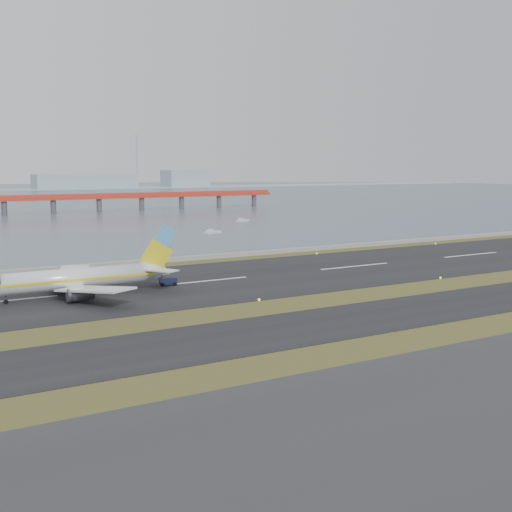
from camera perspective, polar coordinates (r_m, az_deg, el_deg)
name	(u,v)px	position (r m, az deg, el deg)	size (l,w,h in m)	color
ground	(282,309)	(108.16, 2.30, -4.73)	(1000.00, 1000.00, 0.00)	#394619
taxiway_strip	(324,324)	(98.53, 6.09, -5.99)	(1000.00, 18.00, 0.10)	black
runway_strip	(204,281)	(133.88, -4.64, -2.27)	(1000.00, 45.00, 0.10)	black
seawall	(151,261)	(161.03, -9.29, -0.46)	(1000.00, 2.50, 1.00)	gray
red_pier	(53,199)	(347.83, -17.60, 4.85)	(260.00, 5.00, 10.20)	red
airliner	(77,279)	(121.62, -15.60, -1.94)	(38.52, 32.89, 12.80)	white
pushback_tug	(167,280)	(130.16, -7.87, -2.14)	(3.94, 2.88, 2.27)	#121834
workboat_near	(212,232)	(229.89, -3.91, 2.13)	(7.48, 4.39, 1.73)	silver
workboat_far	(242,220)	(280.16, -1.23, 3.18)	(7.21, 4.79, 1.68)	silver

